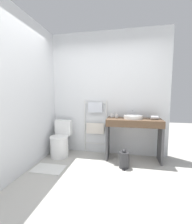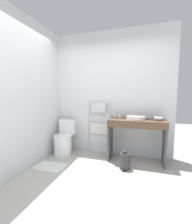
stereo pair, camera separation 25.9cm
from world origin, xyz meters
name	(u,v)px [view 1 (the left image)]	position (x,y,z in m)	size (l,w,h in m)	color
ground_plane	(88,198)	(0.00, 0.00, 0.00)	(12.00, 12.00, 0.00)	#B2AFA8
wall_back	(106,94)	(0.00, 1.63, 1.35)	(2.69, 0.12, 2.69)	silver
wall_side	(32,94)	(-1.29, 0.79, 1.35)	(0.12, 2.32, 2.69)	silver
toilet	(60,142)	(-0.94, 1.21, 0.31)	(0.40, 0.52, 0.77)	white
towel_radiator	(95,121)	(-0.22, 1.52, 0.74)	(0.52, 0.06, 1.20)	white
vanity_counter	(134,132)	(0.61, 1.30, 0.59)	(1.08, 0.46, 0.85)	brown
sink_basin	(133,117)	(0.59, 1.33, 0.89)	(0.37, 0.37, 0.07)	white
faucet	(133,113)	(0.59, 1.50, 0.95)	(0.02, 0.10, 0.16)	silver
cup_near_wall	(112,115)	(0.16, 1.46, 0.89)	(0.08, 0.08, 0.09)	white
cup_near_edge	(117,116)	(0.26, 1.43, 0.89)	(0.07, 0.07, 0.08)	white
hair_dryer	(155,118)	(1.00, 1.31, 0.89)	(0.18, 0.17, 0.07)	#B7B7BC
trash_bin	(124,159)	(0.44, 0.93, 0.15)	(0.18, 0.22, 0.35)	#333335
bath_mat	(49,169)	(-0.89, 0.60, 0.01)	(0.56, 0.36, 0.01)	silver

